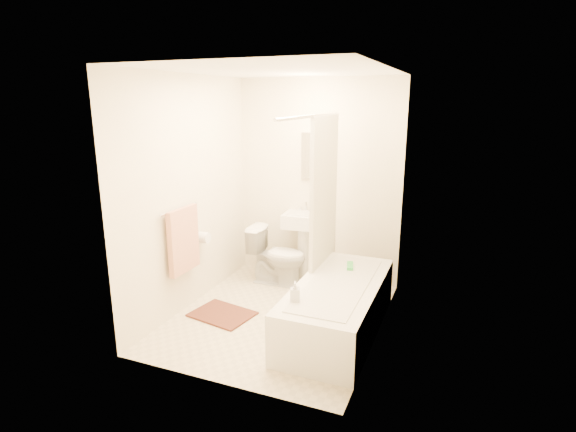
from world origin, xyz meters
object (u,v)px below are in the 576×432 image
at_px(bath_mat, 222,314).
at_px(soap_bottle, 295,292).
at_px(toilet, 277,256).
at_px(sink, 303,243).
at_px(bathtub, 338,307).

height_order(bath_mat, soap_bottle, soap_bottle).
bearing_deg(toilet, sink, -43.76).
relative_size(bath_mat, soap_bottle, 3.41).
xyz_separation_m(bathtub, soap_bottle, (-0.24, -0.50, 0.33)).
relative_size(toilet, sink, 0.77).
xyz_separation_m(toilet, sink, (0.23, 0.26, 0.11)).
xyz_separation_m(toilet, soap_bottle, (0.74, -1.35, 0.22)).
distance_m(sink, soap_bottle, 1.69).
distance_m(toilet, sink, 0.37).
relative_size(bathtub, bath_mat, 2.81).
relative_size(toilet, bathtub, 0.41).
bearing_deg(soap_bottle, sink, 107.68).
bearing_deg(toilet, bath_mat, 167.05).
distance_m(bath_mat, soap_bottle, 1.15).
bearing_deg(bath_mat, soap_bottle, -20.76).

